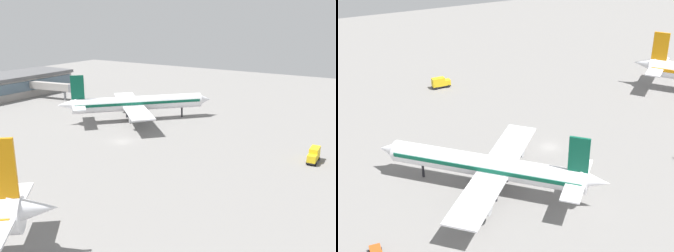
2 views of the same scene
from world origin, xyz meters
The scene contains 7 objects.
ground centered at (0.00, 0.00, 0.00)m, with size 288.00×288.00×0.00m, color gray.
terminal_building centered at (-20.09, -77.94, 4.49)m, with size 57.67×21.12×8.82m.
airplane_taxiing centered at (-20.02, -9.93, 5.44)m, with size 39.54×37.68×14.97m.
catering_truck centered at (-11.88, 46.25, 1.70)m, with size 5.65×2.34×3.30m.
pushback_tractor centered at (-45.50, -21.18, 0.97)m, with size 2.40×4.49×1.90m.
ground_crew_worker centered at (23.62, -17.03, 0.85)m, with size 0.52×0.52×1.67m.
jet_bridge centered at (-27.57, -57.26, 5.14)m, with size 6.74×23.12×6.74m.
Camera 1 is at (74.86, 62.14, 32.04)m, focal length 41.00 mm.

